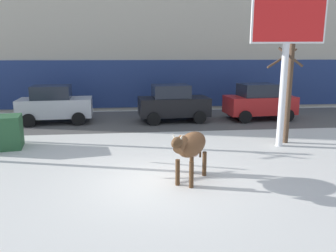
# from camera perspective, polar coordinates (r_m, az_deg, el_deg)

# --- Properties ---
(ground_plane) EXTENTS (120.00, 120.00, 0.00)m
(ground_plane) POSITION_cam_1_polar(r_m,az_deg,el_deg) (9.26, -1.27, -9.45)
(ground_plane) COLOR silver
(road_strip) EXTENTS (60.00, 5.60, 0.01)m
(road_strip) POSITION_cam_1_polar(r_m,az_deg,el_deg) (17.61, -3.71, 1.03)
(road_strip) COLOR #514F4C
(road_strip) RESTS_ON ground
(building_facade) EXTENTS (44.00, 6.10, 13.00)m
(building_facade) POSITION_cam_1_polar(r_m,az_deg,el_deg) (23.55, -4.65, 19.68)
(building_facade) COLOR #BCB29E
(building_facade) RESTS_ON ground
(cow_brown) EXTENTS (1.36, 1.82, 1.54)m
(cow_brown) POSITION_cam_1_polar(r_m,az_deg,el_deg) (9.05, 3.88, -3.36)
(cow_brown) COLOR brown
(cow_brown) RESTS_ON ground
(billboard) EXTENTS (2.51, 0.67, 5.56)m
(billboard) POSITION_cam_1_polar(r_m,az_deg,el_deg) (12.97, 19.53, 15.51)
(billboard) COLOR silver
(billboard) RESTS_ON ground
(car_silver_hatchback) EXTENTS (3.61, 2.11, 1.86)m
(car_silver_hatchback) POSITION_cam_1_polar(r_m,az_deg,el_deg) (17.64, -18.55, 3.48)
(car_silver_hatchback) COLOR #B7BABF
(car_silver_hatchback) RESTS_ON ground
(car_black_hatchback) EXTENTS (3.61, 2.11, 1.86)m
(car_black_hatchback) POSITION_cam_1_polar(r_m,az_deg,el_deg) (17.12, 0.85, 3.86)
(car_black_hatchback) COLOR black
(car_black_hatchback) RESTS_ON ground
(car_red_hatchback) EXTENTS (3.61, 2.11, 1.86)m
(car_red_hatchback) POSITION_cam_1_polar(r_m,az_deg,el_deg) (18.25, 15.12, 3.97)
(car_red_hatchback) COLOR red
(car_red_hatchback) RESTS_ON ground
(pedestrian_near_billboard) EXTENTS (0.36, 0.24, 1.73)m
(pedestrian_near_billboard) POSITION_cam_1_polar(r_m,az_deg,el_deg) (21.06, 6.25, 5.24)
(pedestrian_near_billboard) COLOR #282833
(pedestrian_near_billboard) RESTS_ON ground
(pedestrian_by_cars) EXTENTS (0.36, 0.24, 1.73)m
(pedestrian_by_cars) POSITION_cam_1_polar(r_m,az_deg,el_deg) (21.02, 5.75, 5.24)
(pedestrian_by_cars) COLOR #282833
(pedestrian_by_cars) RESTS_ON ground
(bare_tree_left_lot) EXTENTS (1.25, 1.37, 4.60)m
(bare_tree_left_lot) POSITION_cam_1_polar(r_m,az_deg,el_deg) (13.57, 19.81, 7.44)
(bare_tree_left_lot) COLOR #4C3828
(bare_tree_left_lot) RESTS_ON ground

